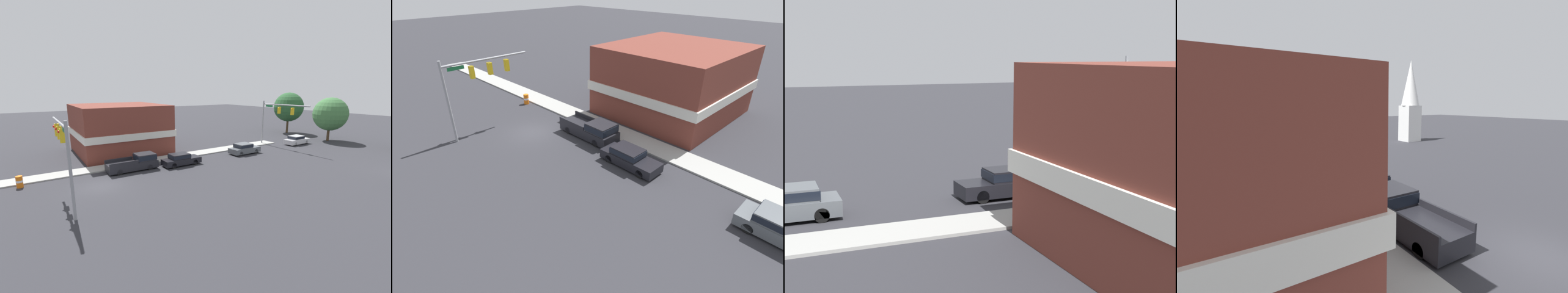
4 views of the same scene
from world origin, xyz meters
The scene contains 5 objects.
ground_plane centered at (0.00, 0.00, 0.00)m, with size 200.00×200.00×0.00m, color #2D2D33.
near_signal_assembly centered at (3.06, -3.20, 5.25)m, with size 8.06×0.49×7.10m.
car_lead centered at (-2.00, 10.00, 0.76)m, with size 1.76×4.79×1.46m.
car_second_ahead centered at (-2.05, 20.56, 0.78)m, with size 1.90×4.68×1.50m.
pickup_truck_parked centered at (-3.25, 4.82, 0.88)m, with size 2.10×5.67×1.79m.
Camera 3 is at (-26.52, 21.57, 7.23)m, focal length 50.00 mm.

